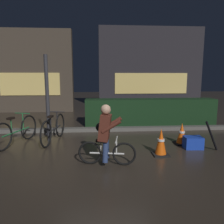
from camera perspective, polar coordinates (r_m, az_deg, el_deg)
ground_plane at (r=5.17m, az=-1.78°, el=-11.01°), size 40.00×40.00×0.00m
sidewalk_curb at (r=7.26m, az=-2.46°, el=-4.51°), size 12.00×0.24×0.12m
hedge_row at (r=8.29m, az=9.88°, el=0.07°), size 4.80×0.70×0.96m
storefront_left at (r=11.80m, az=-20.32°, el=9.84°), size 4.12×0.54×4.05m
storefront_right at (r=12.40m, az=9.94°, el=10.98°), size 5.63×0.54×4.38m
street_post at (r=6.22m, az=-16.43°, el=3.27°), size 0.10×0.10×2.36m
parked_bike_left_mid at (r=6.31m, az=-23.55°, el=-4.59°), size 0.61×1.67×0.80m
parked_bike_center_left at (r=6.26m, az=-14.92°, el=-4.25°), size 0.46×1.72×0.80m
traffic_cone_near at (r=5.18m, az=12.60°, el=-7.69°), size 0.36×0.36×0.62m
traffic_cone_far at (r=6.16m, az=17.67°, el=-5.43°), size 0.36×0.36×0.57m
blue_crate at (r=5.91m, az=20.30°, el=-7.45°), size 0.46×0.34×0.30m
cyclist at (r=4.46m, az=-1.65°, el=-5.88°), size 1.18×0.58×1.25m
closed_umbrella at (r=5.78m, az=24.47°, el=-5.71°), size 0.45×0.22×0.76m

